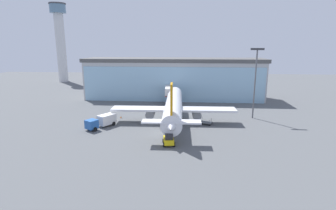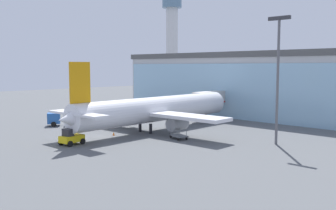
% 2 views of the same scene
% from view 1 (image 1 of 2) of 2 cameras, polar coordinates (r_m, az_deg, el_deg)
% --- Properties ---
extents(ground, '(240.00, 240.00, 0.00)m').
position_cam_1_polar(ground, '(55.41, -1.20, -6.17)').
color(ground, '#545659').
extents(terminal_building, '(60.78, 13.66, 13.75)m').
position_cam_1_polar(terminal_building, '(90.83, 1.27, 5.82)').
color(terminal_building, '#B4B4B4').
rests_on(terminal_building, ground).
extents(jet_bridge, '(2.95, 11.74, 5.69)m').
position_cam_1_polar(jet_bridge, '(82.06, 0.23, 3.24)').
color(jet_bridge, beige).
rests_on(jet_bridge, ground).
extents(control_tower, '(7.84, 7.84, 37.69)m').
position_cam_1_polar(control_tower, '(142.71, -22.43, 13.47)').
color(control_tower, silver).
rests_on(control_tower, ground).
extents(apron_light_mast, '(3.20, 0.40, 17.43)m').
position_cam_1_polar(apron_light_mast, '(68.17, 18.49, 5.78)').
color(apron_light_mast, '#59595E').
rests_on(apron_light_mast, ground).
extents(airplane, '(29.52, 36.68, 11.34)m').
position_cam_1_polar(airplane, '(63.25, 1.21, -0.35)').
color(airplane, silver).
rests_on(airplane, ground).
extents(catering_truck, '(5.75, 7.35, 2.65)m').
position_cam_1_polar(catering_truck, '(60.80, -14.15, -3.38)').
color(catering_truck, '#2659A5').
rests_on(catering_truck, ground).
extents(baggage_cart, '(3.17, 2.42, 1.50)m').
position_cam_1_polar(baggage_cart, '(61.77, 8.23, -3.79)').
color(baggage_cart, slate).
rests_on(baggage_cart, ground).
extents(pushback_tug, '(2.60, 3.44, 2.30)m').
position_cam_1_polar(pushback_tug, '(48.89, 0.15, -7.62)').
color(pushback_tug, yellow).
rests_on(pushback_tug, ground).
extents(safety_cone_nose, '(0.36, 0.36, 0.55)m').
position_cam_1_polar(safety_cone_nose, '(57.37, -0.89, -5.20)').
color(safety_cone_nose, orange).
rests_on(safety_cone_nose, ground).
extents(safety_cone_wingtip, '(0.36, 0.36, 0.55)m').
position_cam_1_polar(safety_cone_wingtip, '(67.59, -10.21, -2.60)').
color(safety_cone_wingtip, orange).
rests_on(safety_cone_wingtip, ground).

